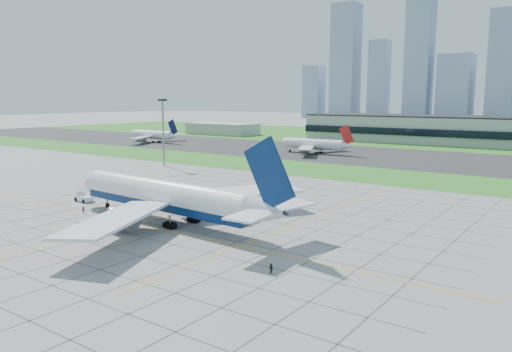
{
  "coord_description": "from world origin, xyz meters",
  "views": [
    {
      "loc": [
        69.82,
        -69.35,
        25.89
      ],
      "look_at": [
        -0.41,
        28.74,
        7.0
      ],
      "focal_mm": 35.0,
      "sensor_mm": 36.0,
      "label": 1
    }
  ],
  "objects_px": {
    "light_mast": "(163,124)",
    "pushback_tug": "(83,198)",
    "distant_jet_1": "(315,144)",
    "distant_jet_0": "(154,135)",
    "crew_near": "(83,209)",
    "airliner": "(166,197)",
    "crew_far": "(271,269)"
  },
  "relations": [
    {
      "from": "airliner",
      "to": "crew_near",
      "type": "height_order",
      "value": "airliner"
    },
    {
      "from": "airliner",
      "to": "pushback_tug",
      "type": "height_order",
      "value": "airliner"
    },
    {
      "from": "light_mast",
      "to": "airliner",
      "type": "xyz_separation_m",
      "value": [
        64.71,
        -61.82,
        -10.85
      ]
    },
    {
      "from": "light_mast",
      "to": "pushback_tug",
      "type": "bearing_deg",
      "value": -61.45
    },
    {
      "from": "pushback_tug",
      "to": "distant_jet_1",
      "type": "height_order",
      "value": "distant_jet_1"
    },
    {
      "from": "airliner",
      "to": "distant_jet_0",
      "type": "bearing_deg",
      "value": 141.66
    },
    {
      "from": "crew_far",
      "to": "pushback_tug",
      "type": "bearing_deg",
      "value": -168.78
    },
    {
      "from": "pushback_tug",
      "to": "crew_far",
      "type": "bearing_deg",
      "value": -9.54
    },
    {
      "from": "light_mast",
      "to": "distant_jet_1",
      "type": "bearing_deg",
      "value": 70.13
    },
    {
      "from": "distant_jet_0",
      "to": "distant_jet_1",
      "type": "relative_size",
      "value": 1.0
    },
    {
      "from": "light_mast",
      "to": "airliner",
      "type": "distance_m",
      "value": 90.15
    },
    {
      "from": "distant_jet_0",
      "to": "crew_near",
      "type": "bearing_deg",
      "value": -47.82
    },
    {
      "from": "pushback_tug",
      "to": "crew_near",
      "type": "xyz_separation_m",
      "value": [
        10.94,
        -7.81,
        -0.19
      ]
    },
    {
      "from": "crew_far",
      "to": "distant_jet_0",
      "type": "relative_size",
      "value": 0.04
    },
    {
      "from": "crew_near",
      "to": "distant_jet_1",
      "type": "distance_m",
      "value": 140.26
    },
    {
      "from": "distant_jet_1",
      "to": "pushback_tug",
      "type": "bearing_deg",
      "value": -87.35
    },
    {
      "from": "crew_near",
      "to": "distant_jet_1",
      "type": "bearing_deg",
      "value": 33.04
    },
    {
      "from": "light_mast",
      "to": "distant_jet_1",
      "type": "xyz_separation_m",
      "value": [
        26.09,
        72.2,
        -11.7
      ]
    },
    {
      "from": "airliner",
      "to": "distant_jet_1",
      "type": "xyz_separation_m",
      "value": [
        -38.62,
        134.02,
        -0.85
      ]
    },
    {
      "from": "pushback_tug",
      "to": "distant_jet_0",
      "type": "distance_m",
      "value": 171.4
    },
    {
      "from": "distant_jet_1",
      "to": "light_mast",
      "type": "bearing_deg",
      "value": -109.87
    },
    {
      "from": "light_mast",
      "to": "distant_jet_0",
      "type": "height_order",
      "value": "light_mast"
    },
    {
      "from": "light_mast",
      "to": "distant_jet_0",
      "type": "xyz_separation_m",
      "value": [
        -80.75,
        69.72,
        -11.7
      ]
    },
    {
      "from": "distant_jet_1",
      "to": "distant_jet_0",
      "type": "bearing_deg",
      "value": -178.67
    },
    {
      "from": "pushback_tug",
      "to": "distant_jet_1",
      "type": "xyz_separation_m",
      "value": [
        -6.09,
        131.36,
        3.51
      ]
    },
    {
      "from": "distant_jet_0",
      "to": "light_mast",
      "type": "bearing_deg",
      "value": -40.81
    },
    {
      "from": "crew_near",
      "to": "distant_jet_1",
      "type": "xyz_separation_m",
      "value": [
        -17.02,
        139.18,
        3.7
      ]
    },
    {
      "from": "airliner",
      "to": "distant_jet_0",
      "type": "height_order",
      "value": "airliner"
    },
    {
      "from": "light_mast",
      "to": "distant_jet_1",
      "type": "distance_m",
      "value": 77.66
    },
    {
      "from": "light_mast",
      "to": "pushback_tug",
      "type": "relative_size",
      "value": 3.22
    },
    {
      "from": "light_mast",
      "to": "crew_near",
      "type": "bearing_deg",
      "value": -57.23
    },
    {
      "from": "crew_far",
      "to": "distant_jet_1",
      "type": "bearing_deg",
      "value": 141.24
    }
  ]
}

